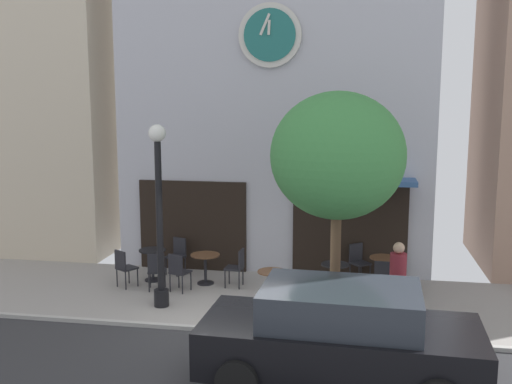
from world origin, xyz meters
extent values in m
cube|color=gray|center=(0.00, 2.01, -0.03)|extent=(26.05, 4.02, 0.05)
cube|color=#A8A5A0|center=(0.00, 0.02, 0.04)|extent=(26.05, 0.12, 0.08)
cube|color=#B2B2BC|center=(0.28, 5.18, 4.93)|extent=(7.96, 2.32, 9.87)
cylinder|color=beige|center=(0.28, 3.96, 5.86)|extent=(1.52, 0.10, 1.52)
cylinder|color=#1E6660|center=(0.28, 3.90, 5.86)|extent=(1.25, 0.04, 1.25)
cube|color=beige|center=(0.27, 3.86, 6.03)|extent=(0.08, 0.03, 0.34)
cube|color=beige|center=(0.17, 3.86, 6.10)|extent=(0.27, 0.03, 0.51)
cube|color=black|center=(-1.71, 3.98, 1.15)|extent=(2.79, 0.10, 2.30)
cube|color=black|center=(2.27, 3.98, 1.15)|extent=(2.79, 0.10, 2.30)
cube|color=#33568C|center=(2.50, 3.67, 2.45)|extent=(2.55, 0.90, 0.12)
cube|color=beige|center=(-7.08, 5.58, 6.82)|extent=(5.38, 3.11, 13.63)
cylinder|color=black|center=(-1.63, 1.19, 0.18)|extent=(0.32, 0.32, 0.36)
cylinder|color=black|center=(-1.63, 1.19, 1.75)|extent=(0.14, 0.14, 3.50)
sphere|color=white|center=(-1.63, 1.19, 3.68)|extent=(0.36, 0.36, 0.36)
cylinder|color=brown|center=(2.05, 0.68, 1.22)|extent=(0.20, 0.20, 2.45)
ellipsoid|color=#3D8442|center=(2.05, 0.68, 3.33)|extent=(2.53, 2.27, 2.40)
cylinder|color=black|center=(-2.41, 2.87, 0.38)|extent=(0.07, 0.07, 0.75)
cylinder|color=black|center=(-2.41, 2.87, 0.01)|extent=(0.40, 0.40, 0.03)
cylinder|color=black|center=(-2.41, 2.87, 0.75)|extent=(0.65, 0.65, 0.03)
cylinder|color=black|center=(-1.09, 2.83, 0.35)|extent=(0.07, 0.07, 0.71)
cylinder|color=black|center=(-1.09, 2.83, 0.01)|extent=(0.40, 0.40, 0.03)
cylinder|color=brown|center=(-1.09, 2.83, 0.71)|extent=(0.69, 0.69, 0.03)
cylinder|color=black|center=(0.68, 1.69, 0.36)|extent=(0.07, 0.07, 0.73)
cylinder|color=black|center=(0.68, 1.69, 0.01)|extent=(0.40, 0.40, 0.03)
cylinder|color=brown|center=(0.68, 1.69, 0.73)|extent=(0.62, 0.62, 0.03)
cylinder|color=black|center=(1.99, 2.42, 0.37)|extent=(0.07, 0.07, 0.74)
cylinder|color=black|center=(1.99, 2.42, 0.01)|extent=(0.40, 0.40, 0.03)
cylinder|color=black|center=(1.99, 2.42, 0.74)|extent=(0.62, 0.62, 0.03)
cylinder|color=black|center=(3.08, 3.16, 0.37)|extent=(0.07, 0.07, 0.75)
cylinder|color=black|center=(3.08, 3.16, 0.01)|extent=(0.40, 0.40, 0.03)
cylinder|color=brown|center=(3.08, 3.16, 0.75)|extent=(0.66, 0.66, 0.03)
cube|color=black|center=(-2.08, 2.21, 0.45)|extent=(0.49, 0.49, 0.04)
cube|color=black|center=(-2.04, 2.04, 0.68)|extent=(0.38, 0.14, 0.45)
cylinder|color=black|center=(-1.96, 2.42, 0.23)|extent=(0.03, 0.03, 0.45)
cylinder|color=black|center=(-2.29, 2.34, 0.23)|extent=(0.03, 0.03, 0.45)
cylinder|color=black|center=(-1.87, 2.09, 0.23)|extent=(0.03, 0.03, 0.45)
cylinder|color=black|center=(-2.20, 2.01, 0.23)|extent=(0.03, 0.03, 0.45)
cube|color=black|center=(-2.85, 2.31, 0.45)|extent=(0.55, 0.55, 0.04)
cube|color=black|center=(-2.94, 2.16, 0.68)|extent=(0.34, 0.24, 0.45)
cylinder|color=black|center=(-2.61, 2.36, 0.23)|extent=(0.03, 0.03, 0.45)
cylinder|color=black|center=(-2.90, 2.54, 0.23)|extent=(0.03, 0.03, 0.45)
cylinder|color=black|center=(-2.79, 2.08, 0.23)|extent=(0.03, 0.03, 0.45)
cylinder|color=black|center=(-3.08, 2.26, 0.23)|extent=(0.03, 0.03, 0.45)
cube|color=black|center=(3.04, 2.46, 0.45)|extent=(0.43, 0.43, 0.04)
cube|color=black|center=(3.03, 2.28, 0.68)|extent=(0.38, 0.07, 0.45)
cylinder|color=black|center=(3.23, 2.61, 0.23)|extent=(0.03, 0.03, 0.45)
cylinder|color=black|center=(2.89, 2.64, 0.23)|extent=(0.03, 0.03, 0.45)
cylinder|color=black|center=(3.20, 2.27, 0.23)|extent=(0.03, 0.03, 0.45)
cylinder|color=black|center=(2.86, 2.30, 0.23)|extent=(0.03, 0.03, 0.45)
cube|color=black|center=(-0.37, 2.74, 0.45)|extent=(0.43, 0.43, 0.04)
cube|color=black|center=(-0.19, 2.73, 0.68)|extent=(0.07, 0.38, 0.45)
cylinder|color=black|center=(-0.53, 2.92, 0.23)|extent=(0.03, 0.03, 0.45)
cylinder|color=black|center=(-0.55, 2.58, 0.23)|extent=(0.03, 0.03, 0.45)
cylinder|color=black|center=(-0.19, 2.90, 0.23)|extent=(0.03, 0.03, 0.45)
cylinder|color=black|center=(-0.22, 2.56, 0.23)|extent=(0.03, 0.03, 0.45)
cube|color=black|center=(-2.03, 3.47, 0.45)|extent=(0.52, 0.52, 0.04)
cube|color=black|center=(-1.96, 3.64, 0.68)|extent=(0.37, 0.17, 0.45)
cylinder|color=black|center=(-2.25, 3.37, 0.23)|extent=(0.03, 0.03, 0.45)
cylinder|color=black|center=(-1.93, 3.25, 0.23)|extent=(0.03, 0.03, 0.45)
cylinder|color=black|center=(-2.13, 3.69, 0.23)|extent=(0.03, 0.03, 0.45)
cylinder|color=black|center=(-1.81, 3.57, 0.23)|extent=(0.03, 0.03, 0.45)
cube|color=black|center=(-1.52, 2.22, 0.45)|extent=(0.51, 0.51, 0.04)
cube|color=black|center=(-1.58, 2.04, 0.68)|extent=(0.37, 0.16, 0.45)
cylinder|color=black|center=(-1.30, 2.32, 0.23)|extent=(0.03, 0.03, 0.45)
cylinder|color=black|center=(-1.63, 2.43, 0.23)|extent=(0.03, 0.03, 0.45)
cylinder|color=black|center=(-1.41, 2.00, 0.23)|extent=(0.03, 0.03, 0.45)
cylinder|color=black|center=(-1.73, 2.11, 0.23)|extent=(0.03, 0.03, 0.45)
cube|color=black|center=(2.54, 3.65, 0.45)|extent=(0.56, 0.56, 0.04)
cube|color=black|center=(2.43, 3.79, 0.68)|extent=(0.32, 0.27, 0.45)
cylinder|color=black|center=(2.52, 3.41, 0.23)|extent=(0.03, 0.03, 0.45)
cylinder|color=black|center=(2.78, 3.62, 0.23)|extent=(0.03, 0.03, 0.45)
cylinder|color=black|center=(2.31, 3.67, 0.23)|extent=(0.03, 0.03, 0.45)
cylinder|color=black|center=(2.57, 3.89, 0.23)|extent=(0.03, 0.03, 0.45)
cylinder|color=#2D2D38|center=(3.24, 0.92, 0.42)|extent=(0.34, 0.34, 0.85)
cylinder|color=maroon|center=(3.24, 0.92, 1.15)|extent=(0.41, 0.41, 0.60)
sphere|color=tan|center=(3.24, 0.92, 1.56)|extent=(0.22, 0.22, 0.22)
cube|color=black|center=(2.23, -1.63, 0.60)|extent=(4.36, 1.96, 0.75)
cube|color=#262B33|center=(2.23, -1.63, 1.25)|extent=(2.47, 1.67, 0.60)
cylinder|color=black|center=(3.68, -0.78, 0.32)|extent=(0.65, 0.24, 0.64)
cylinder|color=black|center=(0.77, -2.47, 0.32)|extent=(0.65, 0.24, 0.64)
cylinder|color=black|center=(0.84, -0.68, 0.32)|extent=(0.65, 0.24, 0.64)
camera|label=1|loc=(2.44, -10.49, 4.44)|focal=41.89mm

